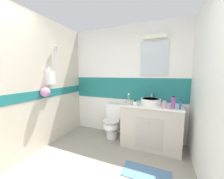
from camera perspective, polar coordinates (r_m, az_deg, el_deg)
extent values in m
cube|color=gray|center=(2.31, -4.33, -32.10)|extent=(3.20, 3.48, 0.04)
cube|color=white|center=(3.13, 6.17, -11.90)|extent=(3.20, 0.10, 0.85)
cube|color=#1E7272|center=(2.98, 6.32, 0.48)|extent=(3.20, 0.10, 0.50)
cube|color=white|center=(3.00, 6.56, 16.34)|extent=(3.20, 0.10, 1.15)
cube|color=silver|center=(2.81, 18.44, 13.04)|extent=(0.55, 0.02, 0.70)
cube|color=white|center=(2.85, 18.73, 21.70)|extent=(0.45, 0.10, 0.08)
cube|color=beige|center=(2.70, -31.18, 2.06)|extent=(0.10, 3.48, 2.50)
cube|color=#1E7272|center=(2.68, -30.24, -2.14)|extent=(0.01, 3.48, 0.16)
cube|color=white|center=(2.77, -25.93, 4.76)|extent=(0.10, 0.14, 0.26)
cylinder|color=silver|center=(2.89, -24.41, 10.87)|extent=(0.02, 0.02, 0.60)
cylinder|color=silver|center=(2.90, -24.16, 16.85)|extent=(0.10, 0.07, 0.11)
sphere|color=pink|center=(2.63, -27.79, -1.09)|extent=(0.17, 0.17, 0.17)
cube|color=white|center=(1.69, 40.59, -0.94)|extent=(0.10, 3.48, 2.50)
cube|color=beige|center=(2.73, 16.92, -15.38)|extent=(1.09, 0.55, 0.82)
cube|color=white|center=(2.59, 17.23, -6.72)|extent=(1.11, 0.57, 0.03)
cube|color=#B6AD9F|center=(2.49, 16.23, -18.61)|extent=(0.49, 0.01, 0.57)
cylinder|color=silver|center=(2.40, 16.35, -14.34)|extent=(0.02, 0.02, 0.03)
cylinder|color=white|center=(2.60, 17.00, -5.09)|extent=(0.38, 0.38, 0.11)
cylinder|color=#B3B3B8|center=(2.59, 17.03, -4.05)|extent=(0.31, 0.31, 0.01)
cylinder|color=silver|center=(2.81, 17.46, -3.52)|extent=(0.03, 0.03, 0.18)
cylinder|color=silver|center=(2.69, 17.33, -2.06)|extent=(0.02, 0.17, 0.02)
cylinder|color=white|center=(3.04, -0.13, -19.30)|extent=(0.24, 0.24, 0.18)
ellipsoid|color=white|center=(2.92, -0.45, -16.10)|extent=(0.34, 0.42, 0.22)
cylinder|color=white|center=(2.87, -0.45, -13.86)|extent=(0.37, 0.37, 0.02)
cube|color=white|center=(3.01, 1.12, -9.69)|extent=(0.36, 0.17, 0.34)
cylinder|color=silver|center=(2.96, 1.13, -6.35)|extent=(0.04, 0.04, 0.02)
cylinder|color=#B2ADA3|center=(2.46, 7.72, -5.74)|extent=(0.08, 0.08, 0.09)
cylinder|color=gold|center=(2.45, 7.37, -4.18)|extent=(0.02, 0.01, 0.17)
cube|color=white|center=(2.43, 7.41, -2.18)|extent=(0.01, 0.02, 0.03)
cylinder|color=#3FB259|center=(2.46, 7.73, -4.02)|extent=(0.02, 0.03, 0.18)
cube|color=white|center=(2.44, 7.76, -1.94)|extent=(0.01, 0.02, 0.03)
cylinder|color=pink|center=(2.38, 22.57, -6.19)|extent=(0.07, 0.07, 0.13)
cylinder|color=#262626|center=(2.37, 22.66, -4.27)|extent=(0.01, 0.01, 0.04)
cylinder|color=#262626|center=(2.35, 22.68, -3.90)|extent=(0.01, 0.02, 0.01)
cylinder|color=#993F99|center=(2.39, 25.83, -5.47)|extent=(0.06, 0.06, 0.19)
cylinder|color=black|center=(2.37, 25.97, -2.94)|extent=(0.04, 0.04, 0.02)
cylinder|color=#2659B2|center=(2.39, 28.36, -6.22)|extent=(0.03, 0.03, 0.14)
cylinder|color=black|center=(2.38, 28.48, -4.29)|extent=(0.02, 0.02, 0.02)
cylinder|color=white|center=(2.44, 10.40, -6.09)|extent=(0.07, 0.07, 0.07)
cylinder|color=black|center=(2.43, 10.42, -5.01)|extent=(0.05, 0.05, 0.02)
cube|color=#4C7299|center=(2.25, 15.19, -32.72)|extent=(0.69, 0.34, 0.01)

